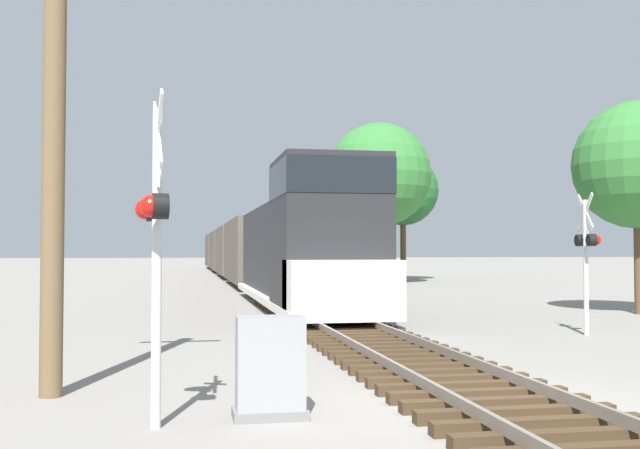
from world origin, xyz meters
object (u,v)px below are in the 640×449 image
Objects in this scene: utility_pole at (54,101)px; tree_mid_background at (379,175)px; crossing_signal_far at (587,249)px; relay_cabinet at (270,368)px; freight_train at (240,251)px; tree_far_right at (638,165)px; tree_deep_background at (403,190)px; crossing_signal_near at (155,227)px.

tree_mid_background is at bearing 67.75° from utility_pole.
relay_cabinet is at bearing 138.15° from crossing_signal_far.
utility_pole is at bearing -97.82° from freight_train.
tree_far_right is at bearing -35.90° from crossing_signal_far.
freight_train is 12.53m from tree_deep_background.
tree_deep_background reaches higher than freight_train.
crossing_signal_near is 0.45× the size of tree_deep_background.
crossing_signal_near is 2.27m from relay_cabinet.
utility_pole is (-5.90, -42.99, 2.25)m from freight_train.
tree_far_right is at bearing -71.39° from freight_train.
crossing_signal_far is (10.17, 7.93, -0.23)m from crossing_signal_near.
crossing_signal_near is 20.28m from tree_far_right.
relay_cabinet is 43.92m from tree_deep_background.
freight_train is at bearing 82.18° from utility_pole.
crossing_signal_near is 0.47× the size of utility_pole.
crossing_signal_far is (5.78, -37.27, 0.12)m from freight_train.
tree_deep_background is at bearing -2.08° from crossing_signal_far.
crossing_signal_near is 38.73m from tree_mid_background.
utility_pole is at bearing -113.50° from tree_deep_background.
freight_train is 12.89m from tree_mid_background.
tree_deep_background is at bearing 89.15° from tree_far_right.
freight_train is 43.45m from utility_pole.
freight_train is 7.34× the size of tree_mid_background.
tree_deep_background is (17.07, 39.27, 2.04)m from utility_pole.
tree_far_right is 23.36m from tree_mid_background.
crossing_signal_far is 0.35× the size of tree_mid_background.
tree_far_right is (4.97, 5.34, 2.77)m from crossing_signal_far.
tree_mid_background is at bearing -47.45° from freight_train.
tree_far_right reaches higher than crossing_signal_far.
crossing_signal_near is 0.56× the size of tree_far_right.
crossing_signal_near is 3.11× the size of relay_cabinet.
utility_pole is 0.94× the size of tree_deep_background.
utility_pole is at bearing 146.71° from relay_cabinet.
utility_pole reaches higher than relay_cabinet.
crossing_signal_near is at bearing -55.52° from utility_pole.
crossing_signal_near is at bearing -168.56° from relay_cabinet.
freight_train is 8.94× the size of utility_pole.
utility_pole is 0.82× the size of tree_mid_background.
tree_mid_background reaches higher than freight_train.
tree_mid_background reaches higher than tree_far_right.
tree_mid_background is (2.30, 28.47, 4.70)m from crossing_signal_far.
freight_train is 45.03m from relay_cabinet.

